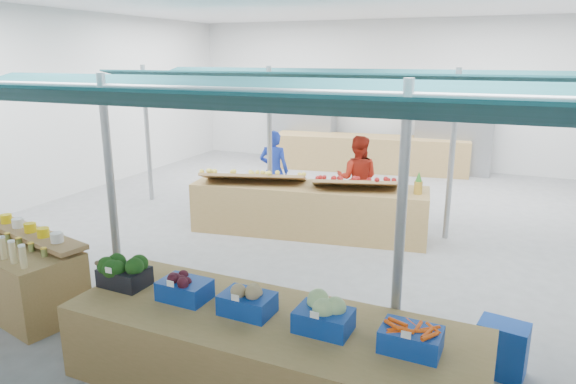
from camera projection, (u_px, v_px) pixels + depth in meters
name	position (u px, v px, depth m)	size (l,w,h in m)	color
floor	(306.00, 228.00, 9.79)	(13.00, 13.00, 0.00)	slate
hall	(333.00, 83.00, 10.39)	(13.00, 13.00, 13.00)	silver
pole_grid	(312.00, 153.00, 7.49)	(10.00, 4.60, 3.00)	gray
awnings	(313.00, 85.00, 7.24)	(9.50, 7.08, 0.30)	#0A2D2D
back_shelving_left	(302.00, 129.00, 15.82)	(2.00, 0.50, 2.00)	#B23F33
back_shelving_right	(454.00, 138.00, 14.10)	(2.00, 0.50, 2.00)	#B23F33
bottle_shelf	(21.00, 274.00, 6.62)	(2.07, 1.51, 1.13)	olive
veg_counter	(269.00, 354.00, 4.97)	(4.02, 1.34, 0.78)	olive
fruit_counter	(308.00, 209.00, 9.41)	(4.25, 1.01, 0.91)	olive
far_counter	(369.00, 153.00, 14.64)	(5.42, 1.08, 0.98)	olive
crate_stack	(502.00, 349.00, 5.24)	(0.48, 0.33, 0.57)	navy
vendor_left	(274.00, 171.00, 10.74)	(0.62, 0.41, 1.70)	#1B34B0
vendor_right	(357.00, 179.00, 10.05)	(0.83, 0.64, 1.70)	#A02013
crate_broccoli	(124.00, 272.00, 5.52)	(0.51, 0.41, 0.35)	black
crate_beets	(185.00, 287.00, 5.21)	(0.51, 0.41, 0.29)	navy
crate_celeriac	(247.00, 299.00, 4.92)	(0.51, 0.41, 0.31)	navy
crate_cabbage	(324.00, 314.00, 4.60)	(0.51, 0.41, 0.35)	navy
crate_carrots	(411.00, 338.00, 4.30)	(0.51, 0.41, 0.29)	navy
sparrow	(102.00, 266.00, 5.44)	(0.12, 0.09, 0.11)	brown
apple_heap_yellow	(254.00, 174.00, 9.40)	(2.02, 1.22, 0.27)	#997247
apple_heap_red	(356.00, 181.00, 8.94)	(1.64, 1.11, 0.27)	#997247
pineapple	(418.00, 184.00, 8.67)	(0.14, 0.14, 0.39)	#8C6019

